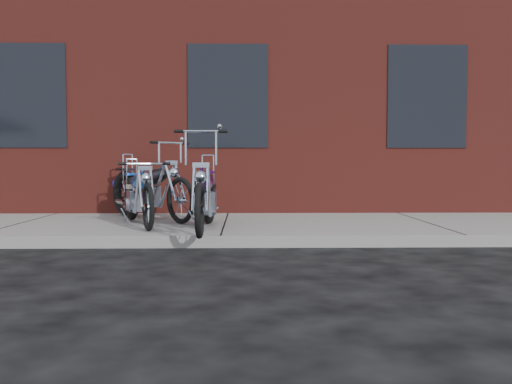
{
  "coord_description": "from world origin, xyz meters",
  "views": [
    {
      "loc": [
        0.29,
        -6.52,
        1.02
      ],
      "look_at": [
        0.45,
        0.8,
        0.64
      ],
      "focal_mm": 38.0,
      "sensor_mm": 36.0,
      "label": 1
    }
  ],
  "objects": [
    {
      "name": "building_brick",
      "position": [
        0.0,
        8.0,
        4.0
      ],
      "size": [
        22.0,
        10.0,
        8.0
      ],
      "primitive_type": "cube",
      "color": "maroon",
      "rests_on": "ground"
    },
    {
      "name": "chopper_purple",
      "position": [
        -0.23,
        0.61,
        0.56
      ],
      "size": [
        0.56,
        2.28,
        1.28
      ],
      "rotation": [
        0.0,
        0.0,
        -1.57
      ],
      "color": "black",
      "rests_on": "sidewalk"
    },
    {
      "name": "ground",
      "position": [
        0.0,
        0.0,
        0.0
      ],
      "size": [
        120.0,
        120.0,
        0.0
      ],
      "primitive_type": "plane",
      "color": "black",
      "rests_on": "ground"
    },
    {
      "name": "chopper_third",
      "position": [
        -1.21,
        2.0,
        0.58
      ],
      "size": [
        1.61,
        1.88,
        1.2
      ],
      "rotation": [
        0.0,
        0.0,
        -0.87
      ],
      "color": "black",
      "rests_on": "sidewalk"
    },
    {
      "name": "sidewalk",
      "position": [
        0.0,
        1.5,
        0.07
      ],
      "size": [
        22.0,
        3.0,
        0.15
      ],
      "primitive_type": "cube",
      "color": "gray",
      "rests_on": "ground"
    },
    {
      "name": "chopper_blue",
      "position": [
        -1.23,
        1.24,
        0.54
      ],
      "size": [
        0.86,
        2.08,
        0.94
      ],
      "rotation": [
        0.0,
        0.0,
        -1.23
      ],
      "color": "black",
      "rests_on": "sidewalk"
    }
  ]
}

